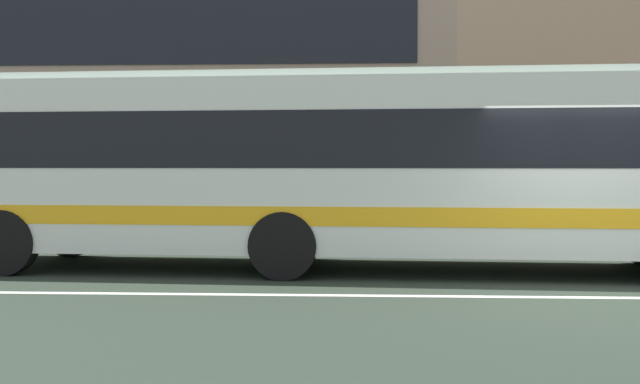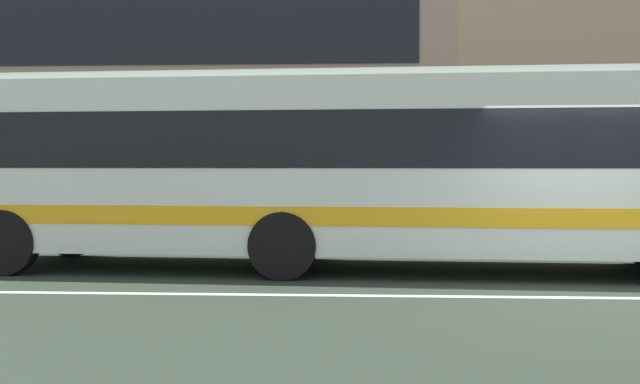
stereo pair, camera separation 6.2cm
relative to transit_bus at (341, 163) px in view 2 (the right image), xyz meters
The scene contains 4 objects.
ground_plane 4.42m from the transit_bus, 36.03° to the right, with size 160.00×160.00×0.00m, color #2B372C.
lane_centre_line 4.42m from the transit_bus, 36.03° to the right, with size 60.00×0.16×0.01m, color silver.
apartment_block_left 16.48m from the transit_bus, 128.29° to the left, with size 25.88×9.67×9.08m.
transit_bus is the anchor object (origin of this frame).
Camera 2 is at (-2.99, -9.51, 1.68)m, focal length 41.89 mm.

